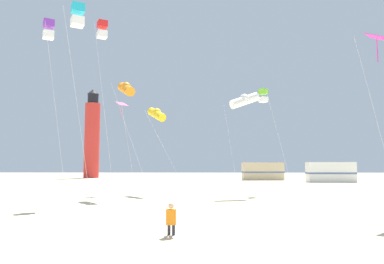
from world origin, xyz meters
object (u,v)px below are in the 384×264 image
kite_box_cyan (78,16)px  kite_box_violet (49,30)px  kite_diamond_rainbow (122,107)px  kite_box_scarlet (102,30)px  kite_tube_gold (157,114)px  rv_van_white (330,172)px  lighthouse_distant (92,136)px  kite_diamond_magenta (377,44)px  rv_van_tan (263,171)px  kite_tube_orange (126,89)px  kite_box_lime (263,96)px  kite_tube_white (244,100)px  kite_flyer_standing (171,219)px

kite_box_cyan → kite_box_violet: 4.47m
kite_diamond_rainbow → kite_box_cyan: 12.77m
kite_box_scarlet → kite_box_violet: bearing=-140.4°
kite_tube_gold → rv_van_white: kite_tube_gold is taller
kite_box_violet → lighthouse_distant: (-10.93, 45.08, -2.71)m
kite_diamond_magenta → rv_van_tan: kite_diamond_magenta is taller
kite_tube_orange → kite_box_scarlet: 4.90m
lighthouse_distant → rv_van_white: (38.59, -15.44, -6.45)m
kite_box_violet → kite_box_lime: (14.63, 9.56, -2.19)m
kite_tube_orange → lighthouse_distant: lighthouse_distant is taller
kite_tube_gold → rv_van_white: (22.16, 20.57, -5.34)m
kite_box_scarlet → kite_box_lime: (12.00, 7.38, -3.03)m
kite_box_violet → rv_van_white: size_ratio=1.71×
lighthouse_distant → kite_tube_white: bearing=-58.2°
kite_tube_gold → kite_tube_orange: bearing=-120.7°
kite_box_lime → rv_van_white: (13.02, 20.09, -6.97)m
kite_tube_orange → rv_van_tan: size_ratio=1.35×
kite_flyer_standing → rv_van_tan: (11.32, 44.51, 0.78)m
kite_box_scarlet → kite_box_violet: (-2.63, -2.17, -0.84)m
kite_box_violet → rv_van_tan: size_ratio=1.69×
kite_flyer_standing → kite_diamond_magenta: kite_diamond_magenta is taller
kite_tube_gold → kite_box_scarlet: kite_box_scarlet is taller
kite_box_violet → kite_diamond_magenta: bearing=-13.4°
kite_tube_orange → kite_tube_white: bearing=8.2°
kite_diamond_rainbow → rv_van_tan: size_ratio=1.19×
kite_diamond_magenta → kite_box_violet: (-17.40, 4.15, 2.44)m
kite_tube_gold → rv_van_tan: size_ratio=1.13×
kite_box_scarlet → kite_diamond_magenta: size_ratio=1.39×
kite_tube_orange → kite_box_lime: kite_box_lime is taller
kite_box_scarlet → rv_van_white: bearing=47.7°
kite_diamond_magenta → lighthouse_distant: 56.81m
rv_van_tan → rv_van_white: same height
kite_tube_white → rv_van_tan: kite_tube_white is taller
kite_box_cyan → kite_flyer_standing: bearing=-42.7°
kite_diamond_rainbow → kite_box_lime: size_ratio=0.88×
kite_diamond_rainbow → kite_box_lime: (12.11, 0.39, 1.01)m
kite_tube_white → rv_van_tan: 30.73m
kite_tube_gold → kite_diamond_magenta: bearing=-48.0°
kite_flyer_standing → kite_box_cyan: (-5.14, 4.74, 9.34)m
kite_tube_orange → kite_tube_gold: size_ratio=1.20×
kite_tube_orange → kite_diamond_magenta: size_ratio=1.03×
rv_van_tan → kite_flyer_standing: bearing=-108.1°
kite_tube_gold → rv_van_tan: 31.15m
kite_diamond_rainbow → rv_van_tan: 32.61m
kite_box_lime → kite_diamond_magenta: bearing=-78.6°
lighthouse_distant → rv_van_tan: size_ratio=2.55×
kite_flyer_standing → kite_tube_gold: size_ratio=0.16×
kite_diamond_magenta → kite_diamond_rainbow: (-14.88, 13.31, -0.77)m
kite_tube_orange → lighthouse_distant: (-14.47, 39.30, -0.36)m
kite_box_cyan → kite_box_lime: size_ratio=1.18×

